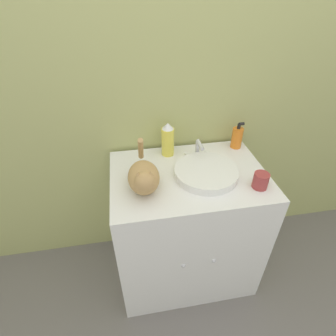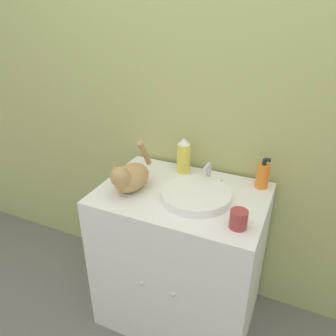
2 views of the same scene
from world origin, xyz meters
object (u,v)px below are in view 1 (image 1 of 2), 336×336
(spray_bottle, at_px, (168,140))
(cup, at_px, (261,181))
(cat, at_px, (144,177))
(soap_bottle, at_px, (237,137))

(spray_bottle, relative_size, cup, 2.49)
(cat, xyz_separation_m, cup, (0.57, -0.08, -0.04))
(soap_bottle, xyz_separation_m, cup, (-0.03, -0.39, -0.03))
(cat, relative_size, cup, 4.18)
(cat, distance_m, cup, 0.58)
(cat, height_order, spray_bottle, cat)
(spray_bottle, bearing_deg, soap_bottle, 0.91)
(soap_bottle, height_order, spray_bottle, spray_bottle)
(soap_bottle, relative_size, spray_bottle, 0.81)
(cat, distance_m, soap_bottle, 0.67)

